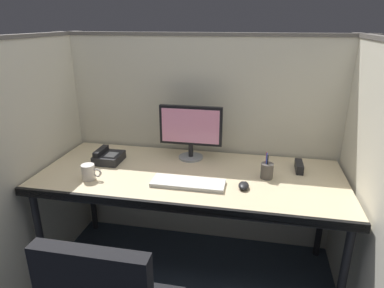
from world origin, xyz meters
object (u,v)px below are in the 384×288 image
Objects in this scene: red_stapler at (299,167)px; coffee_mug at (89,172)px; desk at (190,181)px; keyboard_main at (188,183)px; computer_mouse at (244,186)px; pen_cup at (267,171)px; desk_phone at (108,157)px; monitor_center at (191,129)px.

coffee_mug is at bearing -163.24° from red_stapler.
desk is 0.16m from keyboard_main.
computer_mouse reaches higher than keyboard_main.
pen_cup reaches higher than desk.
pen_cup is at bearing -2.72° from desk_phone.
desk_phone is at bearing 177.28° from pen_cup.
pen_cup is (0.45, 0.18, 0.04)m from keyboard_main.
monitor_center is 2.26× the size of desk_phone.
desk is 12.67× the size of red_stapler.
monitor_center is 2.58× the size of pen_cup.
coffee_mug is at bearing -175.67° from keyboard_main.
desk_phone is (-1.06, 0.05, -0.02)m from pen_cup.
desk_phone is 1.51× the size of coffee_mug.
red_stapler reaches higher than computer_mouse.
keyboard_main is 0.49m from pen_cup.
computer_mouse is (0.34, -0.12, 0.07)m from desk.
monitor_center is at bearing 174.58° from red_stapler.
desk is 0.70m from red_stapler.
desk is 11.40× the size of pen_cup.
coffee_mug is (-1.26, -0.38, 0.02)m from red_stapler.
desk is at bearing -164.18° from red_stapler.
monitor_center is at bearing 99.28° from keyboard_main.
computer_mouse is at bearing 3.94° from coffee_mug.
keyboard_main is at bearing -176.78° from computer_mouse.
monitor_center is at bearing 17.44° from desk_phone.
coffee_mug reaches higher than keyboard_main.
computer_mouse is (0.39, -0.38, -0.20)m from monitor_center.
coffee_mug is at bearing -162.16° from desk.
monitor_center is 0.59m from desk_phone.
red_stapler is (0.67, 0.19, 0.08)m from desk.
desk_phone is at bearing -175.42° from red_stapler.
desk is 10.00× the size of desk_phone.
monitor_center is 0.46m from keyboard_main.
desk_phone reaches higher than red_stapler.
keyboard_main is (0.02, -0.14, 0.06)m from desk.
monitor_center reaches higher than desk.
desk is at bearing -8.68° from desk_phone.
desk_phone is at bearing 159.00° from keyboard_main.
computer_mouse is at bearing -44.72° from monitor_center.
red_stapler is at bearing 16.76° from coffee_mug.
desk_phone is at bearing 171.32° from desk.
red_stapler reaches higher than keyboard_main.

